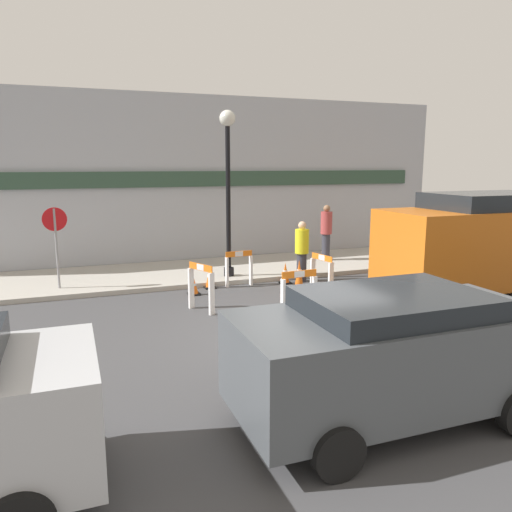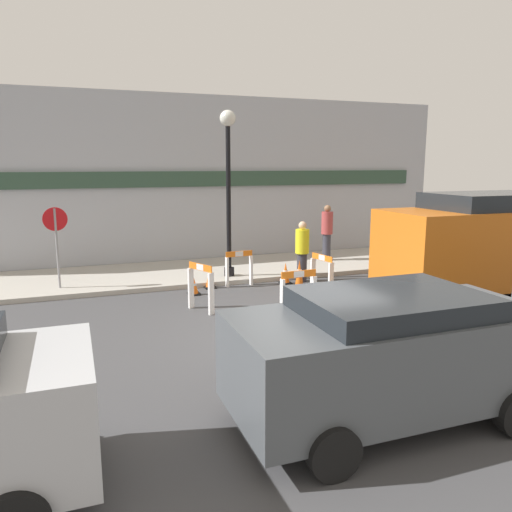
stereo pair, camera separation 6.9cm
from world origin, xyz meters
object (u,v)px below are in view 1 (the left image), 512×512
(streetlamp_post, at_px, (228,170))
(person_pedestrian, at_px, (326,231))
(stop_sign, at_px, (56,234))
(parked_car_1, at_px, (391,349))
(work_van, at_px, (488,240))
(person_worker, at_px, (302,250))

(streetlamp_post, bearing_deg, person_pedestrian, 17.11)
(streetlamp_post, bearing_deg, stop_sign, 177.96)
(person_pedestrian, relative_size, parked_car_1, 0.45)
(stop_sign, bearing_deg, work_van, 152.98)
(person_pedestrian, relative_size, work_van, 0.33)
(stop_sign, xyz_separation_m, person_pedestrian, (8.28, 0.99, -0.42))
(person_worker, height_order, parked_car_1, person_worker)
(streetlamp_post, height_order, person_pedestrian, streetlamp_post)
(streetlamp_post, xyz_separation_m, parked_car_1, (-0.42, -8.28, -2.15))
(streetlamp_post, height_order, person_worker, streetlamp_post)
(streetlamp_post, xyz_separation_m, work_van, (5.66, -3.77, -1.71))
(work_van, bearing_deg, stop_sign, 158.92)
(stop_sign, relative_size, work_van, 0.37)
(stop_sign, distance_m, person_pedestrian, 8.35)
(streetlamp_post, distance_m, work_van, 7.01)
(person_worker, relative_size, work_van, 0.31)
(streetlamp_post, bearing_deg, person_worker, -24.54)
(person_pedestrian, xyz_separation_m, parked_car_1, (-4.17, -9.43, -0.15))
(stop_sign, bearing_deg, parked_car_1, 110.04)
(stop_sign, distance_m, work_van, 10.93)
(work_van, bearing_deg, person_worker, 142.39)
(person_worker, bearing_deg, stop_sign, -48.33)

